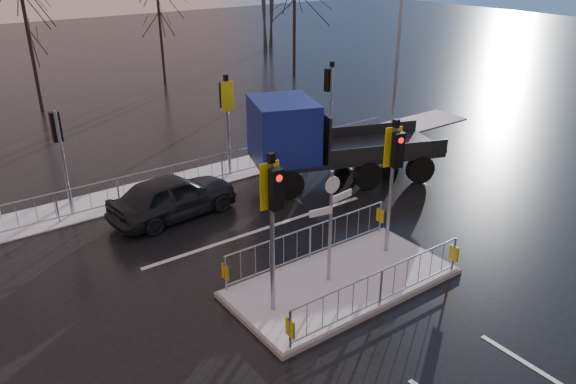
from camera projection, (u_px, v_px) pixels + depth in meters
ground at (342, 284)px, 14.76m from camera, size 120.00×120.00×0.00m
snow_verge at (192, 180)px, 21.10m from camera, size 30.00×2.00×0.04m
lane_markings at (350, 290)px, 14.51m from camera, size 8.00×11.38×0.01m
traffic_island at (342, 271)px, 14.60m from camera, size 6.00×3.04×4.15m
far_kerb_fixtures at (203, 158)px, 20.48m from camera, size 18.00×0.65×3.83m
car_far_lane at (173, 196)px, 18.13m from camera, size 4.38×2.12×1.44m
flatbed_truck at (310, 139)px, 20.24m from camera, size 7.40×4.75×3.23m
tree_far_a at (25, 16)px, 27.95m from camera, size 3.75×3.75×7.08m
tree_far_b at (159, 14)px, 33.98m from camera, size 3.25×3.25×6.14m
street_lamp_right at (400, 36)px, 24.91m from camera, size 1.25×0.18×8.00m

